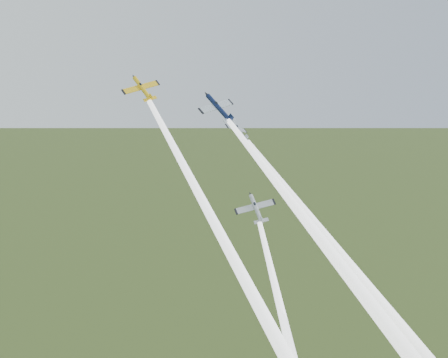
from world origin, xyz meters
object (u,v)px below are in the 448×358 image
Objects in this scene: plane_yellow at (143,89)px; plane_navy at (219,108)px; plane_silver_right at (238,130)px; plane_silver_low at (256,209)px.

plane_navy is (14.17, -2.50, -3.80)m from plane_yellow.
plane_silver_right reaches higher than plane_silver_low.
plane_yellow is 14.89m from plane_navy.
plane_yellow is at bearing 151.56° from plane_navy.
plane_silver_right is (6.76, 4.03, -4.93)m from plane_navy.
plane_silver_low is (4.83, -5.89, -18.86)m from plane_navy.
plane_yellow is 22.74m from plane_silver_right.
plane_yellow is at bearing 161.72° from plane_silver_right.
plane_yellow is 30.74m from plane_silver_low.
plane_silver_low is (19.00, -8.39, -22.67)m from plane_yellow.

